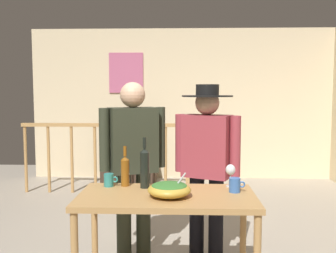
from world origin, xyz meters
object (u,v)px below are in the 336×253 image
tv_console (129,169)px  mug_teal (108,180)px  serving_table (166,207)px  mug_blue (234,185)px  wine_bottle_amber (125,170)px  person_standing_left (133,156)px  flat_screen_tv (128,139)px  wine_bottle_dark (144,167)px  stair_railing (132,150)px  person_standing_right (206,158)px  salad_bowl (169,189)px  wine_glass (230,171)px  framed_picture (126,73)px

tv_console → mug_teal: mug_teal is taller
serving_table → mug_blue: 0.52m
wine_bottle_amber → person_standing_left: (0.01, 0.42, 0.03)m
flat_screen_tv → wine_bottle_dark: size_ratio=1.80×
stair_railing → wine_bottle_dark: bearing=-80.7°
mug_blue → flat_screen_tv: bearing=109.6°
flat_screen_tv → wine_bottle_amber: size_ratio=2.23×
tv_console → flat_screen_tv: flat_screen_tv is taller
wine_bottle_dark → person_standing_right: person_standing_right is taller
salad_bowl → wine_glass: 0.56m
serving_table → wine_bottle_dark: bearing=133.0°
mug_teal → mug_blue: mug_blue is taller
wine_bottle_amber → person_standing_left: person_standing_left is taller
mug_teal → person_standing_right: size_ratio=0.07×
stair_railing → mug_teal: bearing=-86.4°
framed_picture → serving_table: (0.85, -3.95, -1.12)m
salad_bowl → person_standing_right: size_ratio=0.19×
salad_bowl → mug_blue: salad_bowl is taller
person_standing_left → tv_console: bearing=-104.7°
serving_table → mug_blue: (0.49, 0.08, 0.14)m
mug_blue → person_standing_left: (-0.81, 0.57, 0.11)m
stair_railing → person_standing_left: person_standing_left is taller
wine_bottle_dark → mug_teal: wine_bottle_dark is taller
wine_bottle_amber → mug_teal: wine_bottle_amber is taller
flat_screen_tv → person_standing_left: 3.02m
stair_railing → salad_bowl: (0.64, -2.99, 0.20)m
framed_picture → serving_table: size_ratio=0.54×
stair_railing → salad_bowl: 3.06m
flat_screen_tv → serving_table: bearing=-78.0°
wine_bottle_dark → mug_blue: (0.67, -0.10, -0.11)m
mug_blue → person_standing_left: person_standing_left is taller
wine_glass → person_standing_left: person_standing_left is taller
person_standing_left → framed_picture: bearing=-104.1°
wine_bottle_dark → person_standing_left: (-0.15, 0.47, -0.00)m
framed_picture → salad_bowl: 4.22m
serving_table → wine_bottle_amber: wine_bottle_amber is taller
tv_console → person_standing_right: size_ratio=0.57×
tv_console → person_standing_left: person_standing_left is taller
framed_picture → mug_teal: size_ratio=6.16×
framed_picture → person_standing_right: framed_picture is taller
wine_bottle_amber → mug_teal: (-0.12, -0.02, -0.07)m
person_standing_left → person_standing_right: person_standing_left is taller
salad_bowl → person_standing_right: person_standing_right is taller
serving_table → person_standing_left: (-0.32, 0.66, 0.25)m
serving_table → wine_bottle_dark: wine_bottle_dark is taller
mug_blue → person_standing_right: size_ratio=0.08×
stair_railing → wine_bottle_amber: wine_bottle_amber is taller
stair_railing → wine_bottle_amber: size_ratio=8.09×
stair_railing → wine_bottle_dark: (0.45, -2.74, 0.30)m
framed_picture → tv_console: framed_picture is taller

